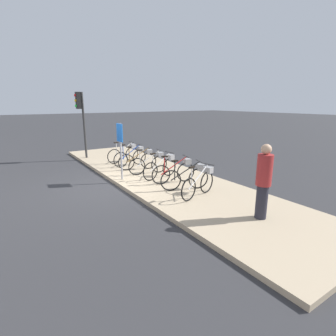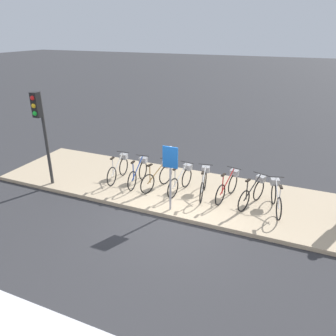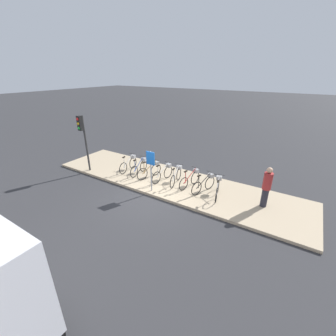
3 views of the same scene
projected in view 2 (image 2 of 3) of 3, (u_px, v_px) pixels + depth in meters
ground_plane at (172, 219)px, 9.13m from camera, size 120.00×120.00×0.00m
sidewalk at (192, 193)px, 10.48m from camera, size 13.16×3.25×0.12m
parked_bicycle_0 at (119, 168)px, 11.14m from camera, size 0.46×1.52×0.94m
parked_bicycle_1 at (139, 172)px, 10.83m from camera, size 0.46×1.52×0.94m
parked_bicycle_2 at (159, 176)px, 10.55m from camera, size 0.58×1.47×0.94m
parked_bicycle_3 at (182, 179)px, 10.31m from camera, size 0.46×1.51×0.94m
parked_bicycle_4 at (204, 182)px, 10.10m from camera, size 0.46×1.51×0.94m
parked_bicycle_5 at (228, 185)px, 9.90m from camera, size 0.48×1.50×0.94m
parked_bicycle_6 at (253, 191)px, 9.53m from camera, size 0.62×1.46×0.94m
parked_bicycle_7 at (276, 196)px, 9.25m from camera, size 0.56×1.48×0.94m
traffic_light at (40, 120)px, 10.04m from camera, size 0.24×0.40×3.05m
sign_post at (170, 168)px, 8.88m from camera, size 0.44×0.07×1.91m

